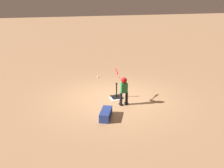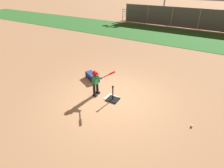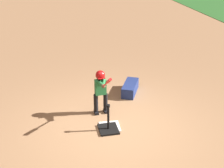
{
  "view_description": "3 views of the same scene",
  "coord_description": "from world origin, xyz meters",
  "views": [
    {
      "loc": [
        -9.28,
        3.1,
        3.88
      ],
      "look_at": [
        0.03,
        0.06,
        0.6
      ],
      "focal_mm": 42.0,
      "sensor_mm": 36.0,
      "label": 1
    },
    {
      "loc": [
        2.79,
        -4.95,
        4.02
      ],
      "look_at": [
        -0.13,
        0.07,
        0.56
      ],
      "focal_mm": 28.0,
      "sensor_mm": 36.0,
      "label": 2
    },
    {
      "loc": [
        5.62,
        -1.29,
        3.74
      ],
      "look_at": [
        -0.69,
        0.11,
        0.75
      ],
      "focal_mm": 50.0,
      "sensor_mm": 36.0,
      "label": 3
    }
  ],
  "objects": [
    {
      "name": "home_plate",
      "position": [
        -0.08,
        -0.08,
        0.01
      ],
      "size": [
        0.47,
        0.47,
        0.02
      ],
      "primitive_type": "cube",
      "rotation": [
        0.0,
        0.0,
        -0.06
      ],
      "color": "white",
      "rests_on": "ground_plane"
    },
    {
      "name": "equipment_bag",
      "position": [
        -1.63,
        0.82,
        0.14
      ],
      "size": [
        0.89,
        0.66,
        0.28
      ],
      "primitive_type": "cube",
      "rotation": [
        0.0,
        0.0,
        -0.46
      ],
      "color": "navy",
      "rests_on": "ground_plane"
    },
    {
      "name": "batting_tee",
      "position": [
        0.02,
        -0.13,
        0.08
      ],
      "size": [
        0.46,
        0.41,
        0.62
      ],
      "color": "black",
      "rests_on": "ground_plane"
    },
    {
      "name": "batter_child",
      "position": [
        -0.72,
        -0.15,
        0.69
      ],
      "size": [
        0.97,
        0.34,
        1.25
      ],
      "color": "black",
      "rests_on": "ground_plane"
    },
    {
      "name": "ground_plane",
      "position": [
        0.0,
        0.0,
        0.0
      ],
      "size": [
        90.0,
        90.0,
        0.0
      ],
      "primitive_type": "plane",
      "color": "#99704C"
    }
  ]
}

